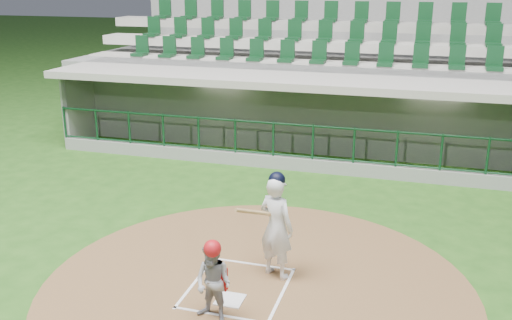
% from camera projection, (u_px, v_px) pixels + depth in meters
% --- Properties ---
extents(ground, '(120.00, 120.00, 0.00)m').
position_uv_depth(ground, '(243.00, 280.00, 9.72)').
color(ground, '#224E16').
rests_on(ground, ground).
extents(dirt_circle, '(7.20, 7.20, 0.01)m').
position_uv_depth(dirt_circle, '(257.00, 288.00, 9.45)').
color(dirt_circle, brown).
rests_on(dirt_circle, ground).
extents(home_plate, '(0.43, 0.43, 0.02)m').
position_uv_depth(home_plate, '(230.00, 300.00, 9.07)').
color(home_plate, white).
rests_on(home_plate, dirt_circle).
extents(batter_box_chalk, '(1.55, 1.80, 0.01)m').
position_uv_depth(batter_box_chalk, '(238.00, 287.00, 9.44)').
color(batter_box_chalk, white).
rests_on(batter_box_chalk, ground).
extents(dugout_structure, '(16.40, 3.70, 3.00)m').
position_uv_depth(dugout_structure, '(329.00, 121.00, 16.53)').
color(dugout_structure, slate).
rests_on(dugout_structure, ground).
extents(seating_deck, '(17.00, 6.72, 5.15)m').
position_uv_depth(seating_deck, '(342.00, 86.00, 19.24)').
color(seating_deck, slate).
rests_on(seating_deck, ground).
extents(batter, '(0.93, 0.97, 1.88)m').
position_uv_depth(batter, '(276.00, 225.00, 9.57)').
color(batter, silver).
rests_on(batter, dirt_circle).
extents(catcher, '(0.69, 0.59, 1.30)m').
position_uv_depth(catcher, '(213.00, 281.00, 8.38)').
color(catcher, '#929297').
rests_on(catcher, dirt_circle).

